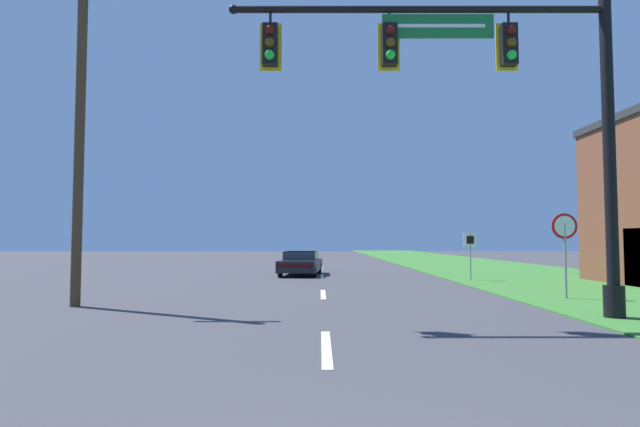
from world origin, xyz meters
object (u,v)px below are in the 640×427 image
at_px(stop_sign, 563,236).
at_px(utility_pole_near, 78,126).
at_px(car_ahead, 299,263).
at_px(route_sign_post, 469,245).
at_px(signal_mast, 502,100).

distance_m(stop_sign, utility_pole_near, 14.10).
relative_size(car_ahead, utility_pole_near, 0.48).
bearing_deg(route_sign_post, stop_sign, -83.54).
bearing_deg(route_sign_post, signal_mast, -102.59).
xyz_separation_m(car_ahead, route_sign_post, (7.45, -3.72, 0.92)).
relative_size(car_ahead, route_sign_post, 2.21).
distance_m(signal_mast, stop_sign, 5.69).
xyz_separation_m(signal_mast, stop_sign, (3.10, 3.68, -3.05)).
relative_size(signal_mast, car_ahead, 1.96).
distance_m(car_ahead, route_sign_post, 8.38).
bearing_deg(utility_pole_near, car_ahead, 65.44).
height_order(stop_sign, route_sign_post, stop_sign).
xyz_separation_m(stop_sign, route_sign_post, (-0.77, 6.76, -0.34)).
bearing_deg(signal_mast, car_ahead, 109.86).
relative_size(signal_mast, stop_sign, 3.52).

